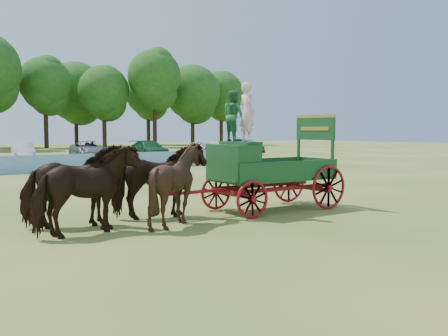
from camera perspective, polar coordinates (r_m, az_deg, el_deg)
ground at (r=15.04m, az=0.74°, el=-5.22°), size 160.00×160.00×0.00m
horse_lead_left at (r=12.27m, az=-15.39°, el=-2.47°), size 2.71×1.58×2.16m
horse_lead_right at (r=13.31m, az=-16.88°, el=-1.97°), size 2.72×1.62×2.16m
horse_wheel_left at (r=13.20m, az=-5.45°, el=-1.84°), size 2.24×2.07×2.16m
horse_wheel_right at (r=14.18m, az=-7.55°, el=-1.44°), size 2.71×1.57×2.16m
farm_dray at (r=15.22m, az=3.35°, el=1.24°), size 6.00×2.00×3.88m
sponsor_banner at (r=31.19m, az=-19.85°, el=0.47°), size 26.00×0.08×1.05m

